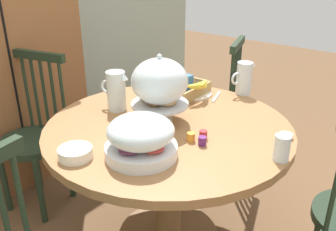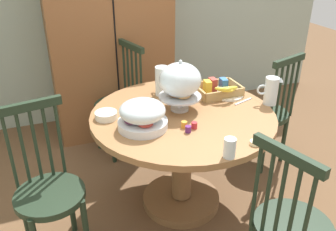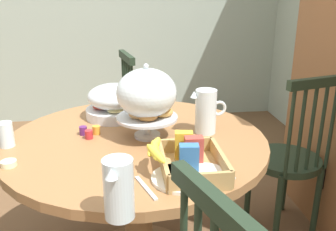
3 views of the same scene
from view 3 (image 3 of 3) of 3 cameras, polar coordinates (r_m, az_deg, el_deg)
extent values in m
cylinder|color=olive|center=(1.70, -5.02, -4.02)|extent=(1.20, 1.20, 0.04)
cylinder|color=brown|center=(1.86, -4.71, -13.54)|extent=(0.14, 0.14, 0.63)
cylinder|color=#1E2D1E|center=(2.63, -9.50, -2.01)|extent=(0.40, 0.40, 0.04)
cylinder|color=#1E2D1E|center=(2.83, -12.53, -5.59)|extent=(0.04, 0.04, 0.45)
cylinder|color=#1E2D1E|center=(2.58, -11.81, -8.10)|extent=(0.04, 0.04, 0.45)
cylinder|color=#1E2D1E|center=(2.86, -6.95, -4.93)|extent=(0.04, 0.04, 0.45)
cylinder|color=#1E2D1E|center=(2.61, -5.68, -7.34)|extent=(0.04, 0.04, 0.45)
cylinder|color=#1E2D1E|center=(2.71, -6.93, 4.12)|extent=(0.02, 0.02, 0.48)
cylinder|color=#1E2D1E|center=(2.64, -6.61, 3.75)|extent=(0.02, 0.02, 0.48)
cylinder|color=#1E2D1E|center=(2.58, -6.29, 3.36)|extent=(0.02, 0.02, 0.48)
cylinder|color=#1E2D1E|center=(2.51, -5.94, 2.94)|extent=(0.02, 0.02, 0.48)
cylinder|color=#1E2D1E|center=(2.45, -5.58, 2.51)|extent=(0.02, 0.02, 0.48)
cube|color=#1E2D1E|center=(2.52, -6.50, 9.05)|extent=(0.36, 0.10, 0.05)
cube|color=#1E2D1E|center=(0.82, 7.45, -13.66)|extent=(0.35, 0.15, 0.05)
cylinder|color=#1E2D1E|center=(2.23, 17.90, -6.67)|extent=(0.40, 0.40, 0.04)
cylinder|color=#1E2D1E|center=(2.51, 17.79, -9.42)|extent=(0.04, 0.04, 0.45)
cylinder|color=#1E2D1E|center=(2.35, 12.47, -10.95)|extent=(0.04, 0.04, 0.45)
cylinder|color=#1E2D1E|center=(2.34, 22.25, -12.25)|extent=(0.04, 0.04, 0.45)
cylinder|color=#1E2D1E|center=(2.17, 16.79, -14.20)|extent=(0.04, 0.04, 0.45)
cylinder|color=#1E2D1E|center=(2.13, 24.18, -1.71)|extent=(0.02, 0.02, 0.48)
cylinder|color=#1E2D1E|center=(2.08, 22.85, -2.00)|extent=(0.02, 0.02, 0.48)
cylinder|color=#1E2D1E|center=(2.04, 21.46, -2.29)|extent=(0.02, 0.02, 0.48)
cylinder|color=#1E2D1E|center=(1.99, 19.99, -2.61)|extent=(0.02, 0.02, 0.48)
cylinder|color=#1E2D1E|center=(1.95, 18.46, -2.93)|extent=(0.02, 0.02, 0.48)
cube|color=#1E2D1E|center=(1.96, 22.38, 4.79)|extent=(0.13, 0.36, 0.05)
cylinder|color=silver|center=(1.69, -3.23, -3.16)|extent=(0.12, 0.12, 0.02)
cylinder|color=silver|center=(1.68, -3.25, -1.99)|extent=(0.03, 0.03, 0.09)
cylinder|color=silver|center=(1.66, -3.29, -0.35)|extent=(0.28, 0.28, 0.01)
torus|color=#B27033|center=(1.62, -3.22, 0.01)|extent=(0.10, 0.10, 0.03)
torus|color=#D19347|center=(1.66, -0.87, 0.63)|extent=(0.10, 0.10, 0.03)
torus|color=#935628|center=(1.68, -3.25, 0.77)|extent=(0.10, 0.10, 0.03)
torus|color=tan|center=(1.64, -4.53, 0.34)|extent=(0.10, 0.10, 0.03)
ellipsoid|color=silver|center=(1.62, -3.36, 3.51)|extent=(0.27, 0.27, 0.22)
sphere|color=silver|center=(1.59, -3.45, 7.66)|extent=(0.02, 0.02, 0.02)
cylinder|color=silver|center=(1.97, -8.35, 0.48)|extent=(0.30, 0.30, 0.05)
ellipsoid|color=beige|center=(1.89, -8.18, 0.90)|extent=(0.09, 0.09, 0.03)
ellipsoid|color=#8CBF59|center=(1.95, -6.43, 1.53)|extent=(0.09, 0.09, 0.03)
ellipsoid|color=#6B2D4C|center=(2.02, -8.42, 2.08)|extent=(0.09, 0.09, 0.03)
ellipsoid|color=#CC3D33|center=(1.96, -10.37, 1.44)|extent=(0.09, 0.09, 0.03)
ellipsoid|color=silver|center=(1.94, -8.48, 2.99)|extent=(0.28, 0.28, 0.13)
cylinder|color=silver|center=(1.10, -7.70, -11.29)|extent=(0.09, 0.09, 0.19)
cylinder|color=orange|center=(1.12, -7.64, -12.55)|extent=(0.08, 0.08, 0.13)
cone|color=silver|center=(1.02, -8.87, -8.97)|extent=(0.05, 0.05, 0.03)
torus|color=silver|center=(1.15, -6.78, -9.36)|extent=(0.07, 0.04, 0.07)
cylinder|color=silver|center=(1.72, 5.92, 0.63)|extent=(0.10, 0.10, 0.21)
cylinder|color=white|center=(1.73, 5.88, -0.35)|extent=(0.09, 0.09, 0.14)
cone|color=silver|center=(1.68, 4.09, 3.32)|extent=(0.04, 0.04, 0.03)
torus|color=silver|center=(1.74, 7.97, 1.13)|extent=(0.02, 0.08, 0.07)
cube|color=tan|center=(1.39, 3.79, -8.42)|extent=(0.30, 0.22, 0.01)
cube|color=tan|center=(1.36, -0.77, -7.63)|extent=(0.30, 0.02, 0.07)
cube|color=tan|center=(1.40, 8.26, -7.03)|extent=(0.30, 0.02, 0.07)
cube|color=tan|center=(1.51, 2.73, -4.83)|extent=(0.02, 0.22, 0.07)
cube|color=tan|center=(1.25, 5.14, -10.40)|extent=(0.02, 0.22, 0.07)
cube|color=gold|center=(1.45, 2.47, -4.62)|extent=(0.05, 0.08, 0.11)
cube|color=#B23D33|center=(1.40, 4.03, -5.46)|extent=(0.05, 0.07, 0.11)
cube|color=#336BAD|center=(1.33, 3.30, -6.79)|extent=(0.05, 0.07, 0.11)
ellipsoid|color=yellow|center=(1.36, -2.18, -4.88)|extent=(0.14, 0.08, 0.05)
ellipsoid|color=yellow|center=(1.33, -2.07, -5.40)|extent=(0.13, 0.03, 0.05)
ellipsoid|color=yellow|center=(1.31, -1.94, -5.95)|extent=(0.14, 0.08, 0.05)
cylinder|color=white|center=(1.33, 2.13, -9.73)|extent=(0.22, 0.22, 0.01)
cylinder|color=white|center=(1.35, 5.91, -8.92)|extent=(0.15, 0.15, 0.01)
cylinder|color=white|center=(2.14, -2.99, 2.17)|extent=(0.14, 0.14, 0.04)
cylinder|color=silver|center=(1.72, -24.01, -2.74)|extent=(0.06, 0.06, 0.11)
cylinder|color=beige|center=(1.55, -23.64, -6.89)|extent=(0.06, 0.06, 0.02)
cylinder|color=#B7282D|center=(1.71, -12.26, -2.91)|extent=(0.04, 0.04, 0.04)
cylinder|color=orange|center=(1.75, -11.15, -2.23)|extent=(0.04, 0.04, 0.04)
cylinder|color=#5B2366|center=(1.76, -13.12, -2.31)|extent=(0.04, 0.04, 0.04)
cube|color=silver|center=(1.40, 7.22, -8.53)|extent=(0.17, 0.07, 0.01)
cube|color=silver|center=(1.41, 8.25, -8.25)|extent=(0.17, 0.07, 0.01)
cube|color=silver|center=(1.28, -3.48, -11.20)|extent=(0.17, 0.07, 0.01)
camera|label=1|loc=(2.98, -27.80, 19.55)|focal=39.13mm
camera|label=2|loc=(3.07, -49.08, 20.55)|focal=38.55mm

